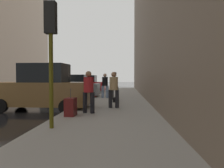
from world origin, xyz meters
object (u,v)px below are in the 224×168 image
(parked_bronze_suv, at_px, (42,89))
(parked_red_hatchback, at_px, (85,84))
(parked_gray_coupe, at_px, (72,87))
(fire_hydrant, at_px, (95,92))
(rolling_suitcase, at_px, (71,107))
(pedestrian_in_jeans, at_px, (105,84))
(duffel_bag, at_px, (116,100))
(pedestrian_in_tan_coat, at_px, (114,88))
(pedestrian_with_beanie, at_px, (115,84))
(traffic_light, at_px, (51,37))
(pedestrian_in_red_jacket, at_px, (89,90))

(parked_bronze_suv, relative_size, parked_red_hatchback, 1.09)
(parked_gray_coupe, xyz_separation_m, fire_hydrant, (1.80, -0.42, -0.35))
(parked_gray_coupe, height_order, rolling_suitcase, parked_gray_coupe)
(parked_gray_coupe, relative_size, pedestrian_in_jeans, 2.50)
(parked_bronze_suv, distance_m, parked_red_hatchback, 11.66)
(parked_red_hatchback, relative_size, duffel_bag, 9.68)
(pedestrian_in_jeans, bearing_deg, pedestrian_in_tan_coat, -80.27)
(pedestrian_in_tan_coat, bearing_deg, parked_gray_coupe, 120.08)
(parked_bronze_suv, distance_m, parked_gray_coupe, 6.02)
(pedestrian_with_beanie, distance_m, duffel_bag, 1.66)
(parked_bronze_suv, relative_size, duffel_bag, 10.56)
(traffic_light, height_order, pedestrian_in_red_jacket, traffic_light)
(pedestrian_in_tan_coat, bearing_deg, pedestrian_in_red_jacket, -121.27)
(pedestrian_in_red_jacket, distance_m, pedestrian_in_jeans, 6.48)
(rolling_suitcase, height_order, duffel_bag, rolling_suitcase)
(parked_gray_coupe, xyz_separation_m, rolling_suitcase, (1.92, -8.20, -0.36))
(parked_red_hatchback, distance_m, rolling_suitcase, 13.98)
(parked_bronze_suv, bearing_deg, parked_gray_coupe, 90.00)
(parked_bronze_suv, bearing_deg, pedestrian_with_beanie, 48.94)
(pedestrian_in_red_jacket, relative_size, pedestrian_in_tan_coat, 1.00)
(pedestrian_in_tan_coat, bearing_deg, fire_hydrant, 106.58)
(fire_hydrant, bearing_deg, rolling_suitcase, -89.13)
(fire_hydrant, xyz_separation_m, traffic_light, (0.05, -9.75, 2.26))
(pedestrian_in_tan_coat, xyz_separation_m, rolling_suitcase, (-1.53, -2.24, -0.61))
(traffic_light, relative_size, pedestrian_in_tan_coat, 2.11)
(traffic_light, xyz_separation_m, duffel_bag, (1.60, 6.56, -2.47))
(parked_gray_coupe, height_order, pedestrian_in_jeans, pedestrian_in_jeans)
(traffic_light, bearing_deg, pedestrian_in_red_jacket, 76.27)
(parked_gray_coupe, bearing_deg, fire_hydrant, -13.12)
(parked_bronze_suv, height_order, duffel_bag, parked_bronze_suv)
(rolling_suitcase, relative_size, duffel_bag, 2.36)
(parked_bronze_suv, bearing_deg, pedestrian_in_jeans, 62.28)
(pedestrian_in_red_jacket, bearing_deg, fire_hydrant, 95.60)
(fire_hydrant, distance_m, duffel_bag, 3.60)
(pedestrian_in_jeans, bearing_deg, traffic_light, -94.75)
(fire_hydrant, distance_m, pedestrian_in_red_jacket, 7.17)
(fire_hydrant, bearing_deg, traffic_light, -89.71)
(traffic_light, distance_m, duffel_bag, 7.19)
(traffic_light, bearing_deg, parked_gray_coupe, 100.32)
(parked_gray_coupe, relative_size, duffel_bag, 9.70)
(pedestrian_in_tan_coat, height_order, duffel_bag, pedestrian_in_tan_coat)
(parked_red_hatchback, height_order, pedestrian_in_tan_coat, pedestrian_in_tan_coat)
(pedestrian_in_jeans, xyz_separation_m, pedestrian_in_tan_coat, (0.84, -4.91, 0.00))
(duffel_bag, bearing_deg, pedestrian_in_jeans, 108.26)
(parked_red_hatchback, xyz_separation_m, pedestrian_in_red_jacket, (2.50, -13.17, 0.26))
(fire_hydrant, height_order, duffel_bag, fire_hydrant)
(rolling_suitcase, bearing_deg, parked_bronze_suv, 131.43)
(parked_bronze_suv, bearing_deg, parked_red_hatchback, 90.00)
(parked_gray_coupe, relative_size, parked_red_hatchback, 1.00)
(parked_gray_coupe, distance_m, fire_hydrant, 1.89)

